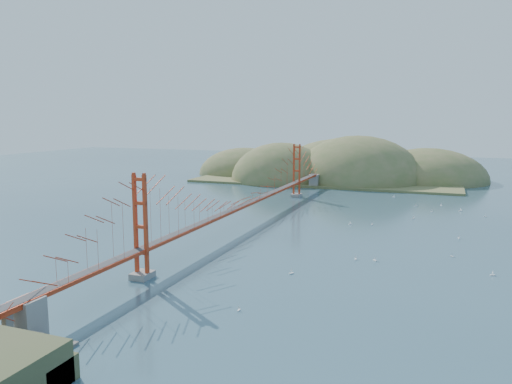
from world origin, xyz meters
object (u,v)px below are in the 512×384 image
(fort, at_px, (15,340))
(sailboat_1, at_px, (459,238))
(sailboat_0, at_px, (356,258))
(bridge, at_px, (245,182))
(sailboat_2, at_px, (452,256))

(fort, height_order, sailboat_1, fort)
(fort, distance_m, sailboat_1, 59.43)
(sailboat_1, height_order, sailboat_0, sailboat_0)
(fort, bearing_deg, bridge, 90.48)
(fort, height_order, sailboat_0, fort)
(fort, relative_size, sailboat_1, 6.33)
(sailboat_1, bearing_deg, sailboat_2, -95.37)
(bridge, xyz_separation_m, sailboat_2, (31.93, -8.91, -6.88))
(bridge, distance_m, sailboat_0, 26.19)
(fort, distance_m, sailboat_2, 50.21)
(sailboat_0, bearing_deg, fort, -121.23)
(fort, relative_size, sailboat_0, 5.62)
(bridge, distance_m, sailboat_1, 33.69)
(fort, xyz_separation_m, sailboat_0, (20.30, 33.47, -0.52))
(fort, xyz_separation_m, sailboat_1, (32.54, 49.73, -0.53))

